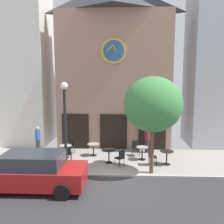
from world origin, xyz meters
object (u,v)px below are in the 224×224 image
object	(u,v)px
cafe_table_near_door	(66,149)
parked_car_red	(34,171)
street_tree	(153,105)
pedestrian_blue	(38,140)
street_lamp	(65,126)
cafe_table_center_left	(109,153)
cafe_chair_near_tree	(68,153)
cafe_chair_right_end	(135,147)
cafe_chair_outer	(71,145)
cafe_chair_under_awning	(151,155)
cafe_table_center	(93,147)
cafe_table_leftmost	(167,155)
cafe_table_center_right	(142,151)
pedestrian_maroon	(147,139)
cafe_chair_corner	(121,157)

from	to	relation	value
cafe_table_near_door	parked_car_red	size ratio (longest dim) A/B	0.17
street_tree	pedestrian_blue	bearing A→B (deg)	156.90
street_lamp	cafe_table_center_left	xyz separation A→B (m)	(2.10, 1.13, -1.70)
cafe_chair_near_tree	cafe_chair_right_end	bearing A→B (deg)	19.86
cafe_table_near_door	cafe_chair_outer	world-z (taller)	cafe_chair_outer
cafe_chair_near_tree	street_lamp	bearing A→B (deg)	-81.22
cafe_chair_under_awning	cafe_table_center	bearing A→B (deg)	156.46
cafe_table_leftmost	cafe_table_center	bearing A→B (deg)	162.13
cafe_table_center	cafe_table_leftmost	distance (m)	4.31
cafe_table_center_left	street_lamp	bearing A→B (deg)	-151.63
cafe_chair_right_end	pedestrian_blue	bearing A→B (deg)	178.20
cafe_table_leftmost	cafe_chair_under_awning	xyz separation A→B (m)	(-0.84, -0.10, -0.01)
cafe_table_near_door	cafe_chair_outer	bearing A→B (deg)	80.99
cafe_table_leftmost	cafe_chair_outer	distance (m)	5.82
cafe_table_center	cafe_chair_outer	bearing A→B (deg)	162.92
pedestrian_blue	cafe_table_center_left	bearing A→B (deg)	-18.77
cafe_table_leftmost	cafe_table_center_left	bearing A→B (deg)	177.57
cafe_table_near_door	cafe_table_center_right	size ratio (longest dim) A/B	0.98
cafe_table_near_door	cafe_chair_under_awning	world-z (taller)	cafe_chair_under_awning
cafe_table_center_right	cafe_chair_near_tree	size ratio (longest dim) A/B	0.83
cafe_chair_outer	pedestrian_maroon	xyz separation A→B (m)	(4.70, 0.34, 0.33)
pedestrian_maroon	cafe_table_center_left	bearing A→B (deg)	-139.02
street_tree	cafe_chair_near_tree	xyz separation A→B (m)	(-4.43, 1.27, -2.84)
street_lamp	cafe_table_leftmost	bearing A→B (deg)	10.86
cafe_table_leftmost	pedestrian_maroon	xyz separation A→B (m)	(-0.84, 2.10, 0.32)
cafe_table_center	cafe_table_center_right	distance (m)	2.91
cafe_chair_under_awning	cafe_chair_near_tree	bearing A→B (deg)	177.54
cafe_table_center_right	cafe_chair_right_end	size ratio (longest dim) A/B	0.83
street_lamp	pedestrian_blue	size ratio (longest dim) A/B	2.65
cafe_table_near_door	cafe_table_center	xyz separation A→B (m)	(1.57, 0.43, -0.00)
street_tree	cafe_table_center_right	distance (m)	3.44
cafe_table_center_right	parked_car_red	bearing A→B (deg)	-141.33
cafe_table_near_door	cafe_table_center_right	world-z (taller)	cafe_table_center_right
cafe_chair_corner	cafe_chair_outer	xyz separation A→B (m)	(-3.07, 2.20, 0.00)
cafe_table_center	cafe_chair_right_end	xyz separation A→B (m)	(2.51, 0.14, 0.01)
cafe_table_center	pedestrian_blue	bearing A→B (deg)	174.65
cafe_chair_near_tree	cafe_table_near_door	bearing A→B (deg)	110.80
cafe_chair_near_tree	cafe_chair_outer	world-z (taller)	same
cafe_table_center_left	pedestrian_maroon	size ratio (longest dim) A/B	0.45
cafe_chair_near_tree	cafe_chair_outer	distance (m)	1.68
cafe_table_center	cafe_table_center_left	size ratio (longest dim) A/B	0.95
cafe_table_near_door	cafe_table_center_right	bearing A→B (deg)	-2.27
cafe_chair_right_end	street_tree	bearing A→B (deg)	-76.15
cafe_chair_near_tree	cafe_table_center_right	bearing A→B (deg)	8.66
street_tree	cafe_chair_near_tree	world-z (taller)	street_tree
street_tree	cafe_chair_under_awning	world-z (taller)	street_tree
street_tree	cafe_table_leftmost	bearing A→B (deg)	51.25
cafe_chair_right_end	cafe_table_center_right	bearing A→B (deg)	-65.25
cafe_table_leftmost	cafe_chair_under_awning	distance (m)	0.84
cafe_chair_right_end	cafe_chair_outer	distance (m)	3.96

